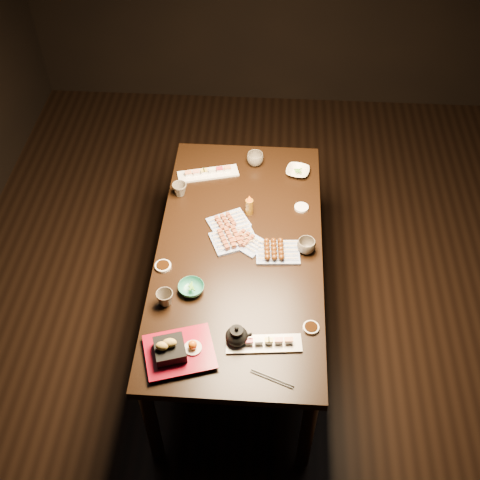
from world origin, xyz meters
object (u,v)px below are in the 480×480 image
at_px(teacup_far_left, 180,189).
at_px(teacup_far_right, 255,159).
at_px(sushi_platter_far, 208,172).
at_px(dining_table, 239,292).
at_px(yakitori_plate_right, 246,240).
at_px(teacup_near_left, 165,298).
at_px(edamame_bowl_green, 191,288).
at_px(sushi_platter_near, 264,342).
at_px(tempura_tray, 179,347).
at_px(condiment_bottle, 249,205).
at_px(yakitori_plate_center, 234,237).
at_px(teapot, 237,335).
at_px(edamame_bowl_cream, 298,172).
at_px(yakitori_plate_left, 228,220).
at_px(teacup_mid_right, 306,246).

height_order(teacup_far_left, teacup_far_right, teacup_far_right).
bearing_deg(sushi_platter_far, dining_table, 96.13).
bearing_deg(dining_table, teacup_far_left, 134.20).
xyz_separation_m(yakitori_plate_right, teacup_near_left, (-0.38, -0.44, 0.02)).
bearing_deg(edamame_bowl_green, dining_table, 53.00).
xyz_separation_m(sushi_platter_near, yakitori_plate_right, (-0.12, 0.65, 0.00)).
xyz_separation_m(tempura_tray, teacup_near_left, (-0.11, 0.29, -0.02)).
bearing_deg(yakitori_plate_right, condiment_bottle, 123.77).
distance_m(sushi_platter_near, sushi_platter_far, 1.27).
bearing_deg(teacup_far_left, tempura_tray, -82.57).
relative_size(dining_table, sushi_platter_far, 4.86).
distance_m(yakitori_plate_right, teacup_far_right, 0.67).
height_order(yakitori_plate_center, teapot, teapot).
relative_size(edamame_bowl_cream, tempura_tray, 0.44).
distance_m(sushi_platter_far, teacup_far_left, 0.24).
relative_size(edamame_bowl_cream, teacup_far_left, 1.64).
bearing_deg(yakitori_plate_center, yakitori_plate_left, 83.65).
distance_m(sushi_platter_near, condiment_bottle, 0.90).
bearing_deg(sushi_platter_near, edamame_bowl_cream, 77.11).
relative_size(sushi_platter_far, teacup_far_right, 3.60).
xyz_separation_m(yakitori_plate_center, teacup_near_left, (-0.31, -0.45, 0.01)).
relative_size(edamame_bowl_green, teacup_far_left, 1.56).
distance_m(edamame_bowl_green, teapot, 0.38).
relative_size(teapot, condiment_bottle, 0.96).
height_order(sushi_platter_near, yakitori_plate_center, yakitori_plate_center).
relative_size(dining_table, yakitori_plate_right, 8.96).
distance_m(sushi_platter_near, teacup_near_left, 0.55).
height_order(dining_table, condiment_bottle, condiment_bottle).
bearing_deg(tempura_tray, teacup_far_right, 61.28).
distance_m(teacup_mid_right, teacup_far_right, 0.78).
bearing_deg(teacup_near_left, condiment_bottle, 60.18).
xyz_separation_m(teacup_mid_right, condiment_bottle, (-0.32, 0.27, 0.03)).
distance_m(yakitori_plate_left, teacup_far_left, 0.38).
relative_size(teacup_mid_right, teapot, 0.77).
height_order(yakitori_plate_left, teacup_far_left, teacup_far_left).
xyz_separation_m(yakitori_plate_left, teapot, (0.10, -0.78, 0.03)).
bearing_deg(yakitori_plate_right, teacup_far_left, 173.43).
xyz_separation_m(dining_table, teacup_near_left, (-0.35, -0.39, 0.42)).
xyz_separation_m(yakitori_plate_left, teacup_far_right, (0.13, 0.53, 0.01)).
relative_size(dining_table, yakitori_plate_left, 8.28).
distance_m(yakitori_plate_center, teacup_far_right, 0.67).
relative_size(yakitori_plate_center, teapot, 1.87).
xyz_separation_m(dining_table, edamame_bowl_cream, (0.32, 0.65, 0.39)).
xyz_separation_m(teacup_near_left, teacup_mid_right, (0.71, 0.40, -0.00)).
xyz_separation_m(yakitori_plate_center, yakitori_plate_left, (-0.04, 0.13, -0.00)).
distance_m(yakitori_plate_center, tempura_tray, 0.77).
bearing_deg(condiment_bottle, sushi_platter_far, 130.18).
relative_size(dining_table, condiment_bottle, 13.36).
bearing_deg(dining_table, yakitori_plate_right, 57.43).
relative_size(sushi_platter_near, teacup_mid_right, 3.62).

